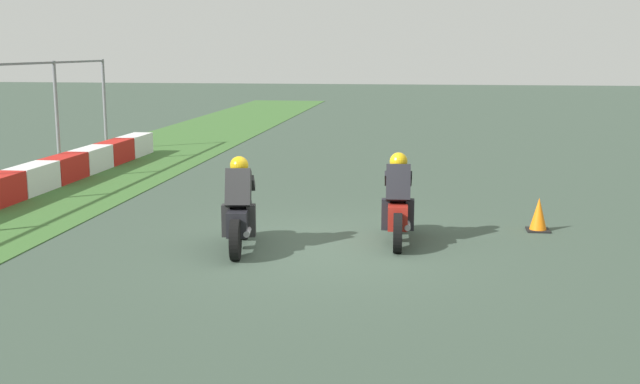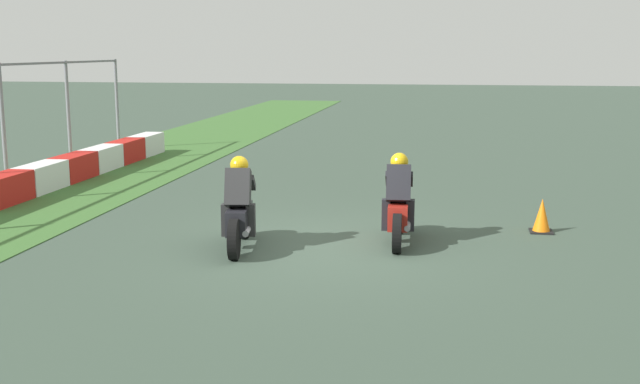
# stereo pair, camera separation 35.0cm
# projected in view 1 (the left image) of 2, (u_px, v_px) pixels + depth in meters

# --- Properties ---
(ground_plane) EXTENTS (120.00, 120.00, 0.00)m
(ground_plane) POSITION_uv_depth(u_px,v_px,m) (323.00, 247.00, 12.85)
(ground_plane) COLOR #394A3D
(rider_lane_a) EXTENTS (2.04, 0.55, 1.51)m
(rider_lane_a) POSITION_uv_depth(u_px,v_px,m) (398.00, 206.00, 13.06)
(rider_lane_a) COLOR black
(rider_lane_a) RESTS_ON ground_plane
(rider_lane_b) EXTENTS (2.04, 0.59, 1.51)m
(rider_lane_b) POSITION_uv_depth(u_px,v_px,m) (239.00, 211.00, 12.61)
(rider_lane_b) COLOR black
(rider_lane_b) RESTS_ON ground_plane
(traffic_cone) EXTENTS (0.40, 0.40, 0.61)m
(traffic_cone) POSITION_uv_depth(u_px,v_px,m) (539.00, 215.00, 13.92)
(traffic_cone) COLOR black
(traffic_cone) RESTS_ON ground_plane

